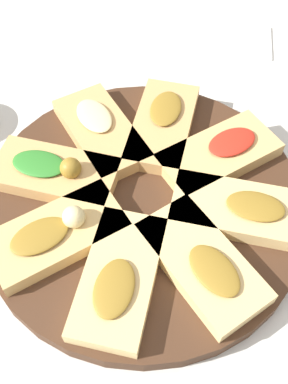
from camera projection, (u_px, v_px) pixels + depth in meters
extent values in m
plane|color=beige|center=(144.00, 207.00, 0.58)|extent=(3.00, 3.00, 0.00)
cylinder|color=#422819|center=(144.00, 202.00, 0.57)|extent=(0.41, 0.41, 0.02)
cube|color=tan|center=(219.00, 155.00, 0.59)|extent=(0.17, 0.15, 0.02)
ellipsoid|color=red|center=(233.00, 142.00, 0.58)|extent=(0.08, 0.07, 0.01)
cube|color=tan|center=(163.00, 125.00, 0.62)|extent=(0.11, 0.17, 0.02)
ellipsoid|color=olive|center=(167.00, 108.00, 0.62)|extent=(0.06, 0.08, 0.01)
cube|color=tan|center=(102.00, 132.00, 0.61)|extent=(0.14, 0.17, 0.02)
ellipsoid|color=beige|center=(95.00, 116.00, 0.61)|extent=(0.07, 0.08, 0.01)
cube|color=tan|center=(56.00, 173.00, 0.57)|extent=(0.17, 0.11, 0.02)
ellipsoid|color=#2D7A28|center=(40.00, 163.00, 0.56)|extent=(0.08, 0.06, 0.01)
sphere|color=olive|center=(72.00, 168.00, 0.55)|extent=(0.03, 0.03, 0.03)
cube|color=tan|center=(58.00, 234.00, 0.52)|extent=(0.17, 0.15, 0.02)
ellipsoid|color=olive|center=(41.00, 236.00, 0.50)|extent=(0.08, 0.07, 0.01)
sphere|color=beige|center=(75.00, 217.00, 0.51)|extent=(0.03, 0.03, 0.03)
cube|color=#DBB775|center=(120.00, 277.00, 0.49)|extent=(0.11, 0.17, 0.02)
ellipsoid|color=olive|center=(115.00, 288.00, 0.47)|extent=(0.06, 0.08, 0.01)
cube|color=#DBB775|center=(203.00, 262.00, 0.50)|extent=(0.15, 0.17, 0.02)
ellipsoid|color=olive|center=(215.00, 270.00, 0.48)|extent=(0.07, 0.08, 0.01)
cube|color=#DBB775|center=(238.00, 209.00, 0.54)|extent=(0.17, 0.11, 0.02)
ellipsoid|color=olive|center=(257.00, 206.00, 0.53)|extent=(0.08, 0.06, 0.01)
cube|color=white|center=(241.00, 40.00, 0.78)|extent=(0.12, 0.11, 0.01)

